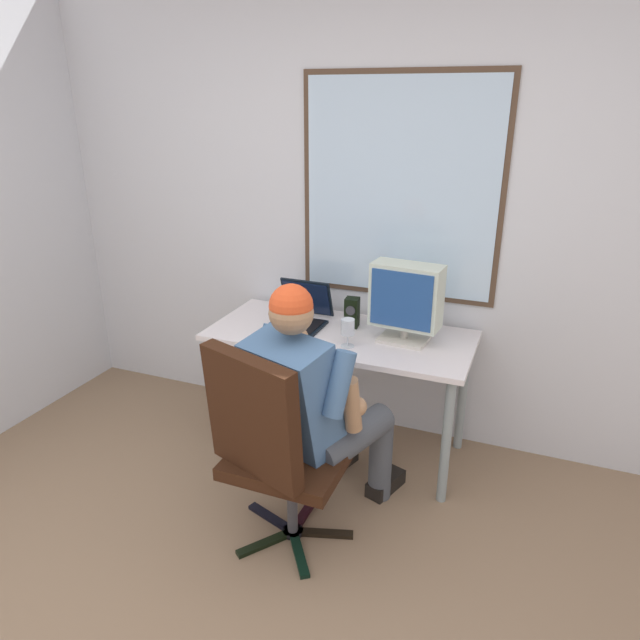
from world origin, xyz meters
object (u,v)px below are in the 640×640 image
object	(u,v)px
crt_monitor	(406,298)
desk_speaker	(352,312)
laptop	(301,312)
person_seated	(314,401)
wine_glass	(348,329)
office_chair	(273,442)
desk	(340,347)

from	to	relation	value
crt_monitor	desk_speaker	bearing A→B (deg)	165.19
laptop	desk_speaker	bearing A→B (deg)	9.48
person_seated	desk_speaker	bearing A→B (deg)	95.18
desk_speaker	wine_glass	bearing A→B (deg)	-75.62
person_seated	wine_glass	xyz separation A→B (m)	(0.00, 0.46, 0.19)
person_seated	laptop	xyz separation A→B (m)	(-0.36, 0.68, 0.15)
crt_monitor	desk_speaker	size ratio (longest dim) A/B	2.49
person_seated	wine_glass	distance (m)	0.49
office_chair	desk_speaker	size ratio (longest dim) A/B	6.00
laptop	desk_speaker	distance (m)	0.30
office_chair	person_seated	world-z (taller)	person_seated
office_chair	wine_glass	xyz separation A→B (m)	(0.09, 0.73, 0.26)
person_seated	crt_monitor	size ratio (longest dim) A/B	2.95
crt_monitor	laptop	bearing A→B (deg)	176.59
person_seated	laptop	size ratio (longest dim) A/B	3.71
crt_monitor	office_chair	bearing A→B (deg)	-110.42
desk	crt_monitor	distance (m)	0.48
office_chair	crt_monitor	size ratio (longest dim) A/B	2.42
desk	desk_speaker	distance (m)	0.21
crt_monitor	person_seated	bearing A→B (deg)	-111.86
person_seated	wine_glass	world-z (taller)	person_seated
person_seated	office_chair	bearing A→B (deg)	-106.86
crt_monitor	laptop	distance (m)	0.65
crt_monitor	wine_glass	world-z (taller)	crt_monitor
crt_monitor	wine_glass	bearing A→B (deg)	-143.72
office_chair	laptop	size ratio (longest dim) A/B	3.03
wine_glass	desk_speaker	size ratio (longest dim) A/B	0.90
wine_glass	desk_speaker	distance (m)	0.28
desk_speaker	person_seated	bearing A→B (deg)	-84.82
desk	crt_monitor	world-z (taller)	crt_monitor
person_seated	crt_monitor	bearing A→B (deg)	68.14
wine_glass	laptop	bearing A→B (deg)	148.37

